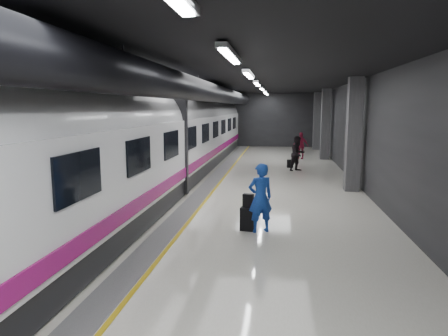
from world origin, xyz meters
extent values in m
plane|color=silver|center=(0.00, 0.00, 0.00)|extent=(40.00, 40.00, 0.00)
cube|color=black|center=(0.00, 0.00, 4.50)|extent=(10.00, 40.00, 0.02)
cube|color=#28282B|center=(0.00, 20.00, 2.25)|extent=(10.00, 0.02, 4.50)
cube|color=#28282B|center=(-5.00, 0.00, 2.25)|extent=(0.02, 40.00, 4.50)
cube|color=#28282B|center=(5.00, 0.00, 2.25)|extent=(0.02, 40.00, 4.50)
cube|color=slate|center=(-1.35, 0.00, 0.01)|extent=(0.65, 39.80, 0.01)
cube|color=gold|center=(-0.95, 0.00, 0.01)|extent=(0.10, 39.80, 0.01)
cylinder|color=black|center=(-1.30, 0.00, 3.95)|extent=(0.80, 38.00, 0.80)
cube|color=silver|center=(0.60, -6.00, 4.40)|extent=(0.22, 2.60, 0.10)
cube|color=silver|center=(0.60, -1.00, 4.40)|extent=(0.22, 2.60, 0.10)
cube|color=silver|center=(0.60, 4.00, 4.40)|extent=(0.22, 2.60, 0.10)
cube|color=silver|center=(0.60, 9.00, 4.40)|extent=(0.22, 2.60, 0.10)
cube|color=silver|center=(0.60, 14.00, 4.40)|extent=(0.22, 2.60, 0.10)
cube|color=silver|center=(0.60, 18.00, 4.40)|extent=(0.22, 2.60, 0.10)
cube|color=#515154|center=(4.55, 2.00, 2.25)|extent=(0.55, 0.55, 4.50)
cube|color=#515154|center=(4.55, 12.00, 2.25)|extent=(0.55, 0.55, 4.50)
cube|color=#515154|center=(4.55, 18.00, 2.25)|extent=(0.55, 0.55, 4.50)
cube|color=black|center=(-3.25, 0.00, 0.35)|extent=(2.80, 38.00, 0.60)
cube|color=white|center=(-3.25, 0.00, 1.75)|extent=(2.90, 38.00, 2.20)
cylinder|color=white|center=(-3.25, 0.00, 2.70)|extent=(2.80, 38.00, 2.80)
cube|color=#8E0C60|center=(-1.78, 0.00, 0.95)|extent=(0.04, 38.00, 0.35)
cube|color=black|center=(-3.25, 0.00, 2.00)|extent=(3.05, 0.25, 3.80)
cube|color=black|center=(-1.78, -8.00, 2.15)|extent=(0.05, 1.60, 0.85)
cube|color=black|center=(-1.78, -5.00, 2.15)|extent=(0.05, 1.60, 0.85)
cube|color=black|center=(-1.78, -2.00, 2.15)|extent=(0.05, 1.60, 0.85)
cube|color=black|center=(-1.78, 1.00, 2.15)|extent=(0.05, 1.60, 0.85)
cube|color=black|center=(-1.78, 4.00, 2.15)|extent=(0.05, 1.60, 0.85)
cube|color=black|center=(-1.78, 7.00, 2.15)|extent=(0.05, 1.60, 0.85)
cube|color=black|center=(-1.78, 10.00, 2.15)|extent=(0.05, 1.60, 0.85)
cube|color=black|center=(-1.78, 13.00, 2.15)|extent=(0.05, 1.60, 0.85)
cube|color=black|center=(-1.78, 16.00, 2.15)|extent=(0.05, 1.60, 0.85)
imported|color=#1940BC|center=(1.17, -3.93, 0.93)|extent=(0.81, 0.69, 1.87)
cube|color=black|center=(0.83, -3.86, 0.32)|extent=(0.42, 0.30, 0.64)
cube|color=black|center=(0.83, -3.85, 0.82)|extent=(0.31, 0.21, 0.37)
imported|color=black|center=(2.61, 6.77, 0.92)|extent=(1.13, 1.10, 1.83)
imported|color=maroon|center=(3.02, 11.90, 0.86)|extent=(1.09, 0.72, 1.73)
cube|color=black|center=(2.26, 7.94, 0.22)|extent=(0.35, 0.29, 0.45)
camera|label=1|loc=(1.63, -14.36, 3.32)|focal=32.00mm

